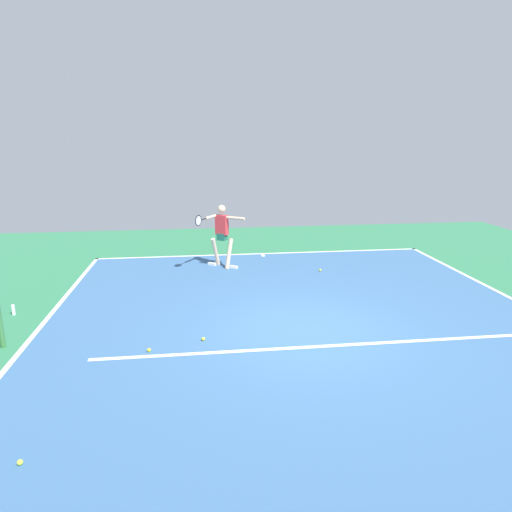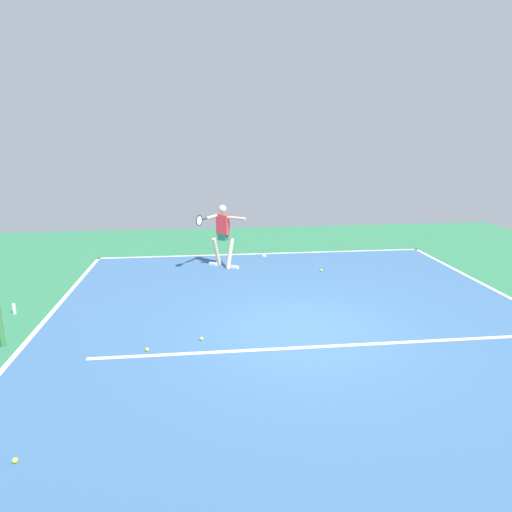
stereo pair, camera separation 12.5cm
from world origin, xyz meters
name	(u,v)px [view 1 (the left image)]	position (x,y,z in m)	size (l,w,h in m)	color
ground_plane	(306,331)	(0.00, 0.00, 0.00)	(20.86, 20.86, 0.00)	#2D754C
court_surface	(306,331)	(0.00, 0.00, 0.00)	(10.32, 12.12, 0.00)	#38608E
court_line_baseline_near	(262,254)	(0.00, -6.01, 0.00)	(10.32, 0.10, 0.01)	white
court_line_sideline_right	(24,346)	(5.11, 0.00, 0.00)	(0.10, 12.12, 0.01)	white
court_line_service	(315,347)	(0.00, 0.68, 0.00)	(7.74, 0.10, 0.01)	white
court_line_centre_mark	(263,255)	(0.00, -5.81, 0.00)	(0.10, 0.30, 0.01)	white
tennis_player	(221,232)	(1.35, -4.63, 1.03)	(1.36, 1.09, 1.79)	beige
tennis_ball_centre_court	(149,350)	(2.89, 0.51, 0.03)	(0.07, 0.07, 0.07)	yellow
tennis_ball_by_baseline	(203,339)	(1.96, 0.18, 0.03)	(0.07, 0.07, 0.07)	#CCE033
tennis_ball_near_player	(320,270)	(-1.32, -3.87, 0.03)	(0.07, 0.07, 0.07)	yellow
tennis_ball_far_corner	(20,462)	(4.05, 3.16, 0.03)	(0.07, 0.07, 0.07)	#C6E53D
water_bottle	(13,310)	(5.86, -1.57, 0.11)	(0.07, 0.07, 0.22)	white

